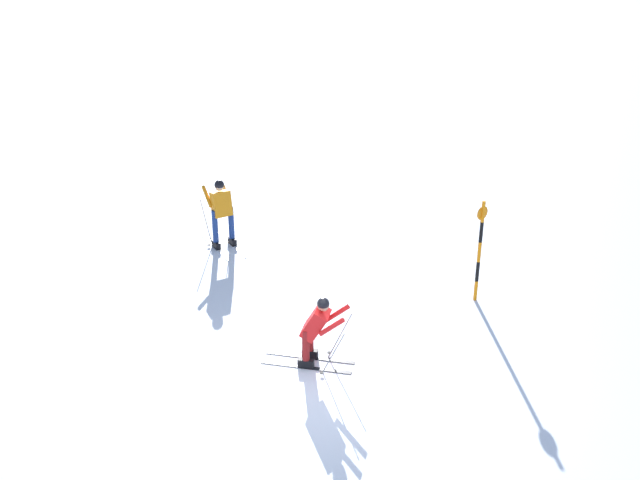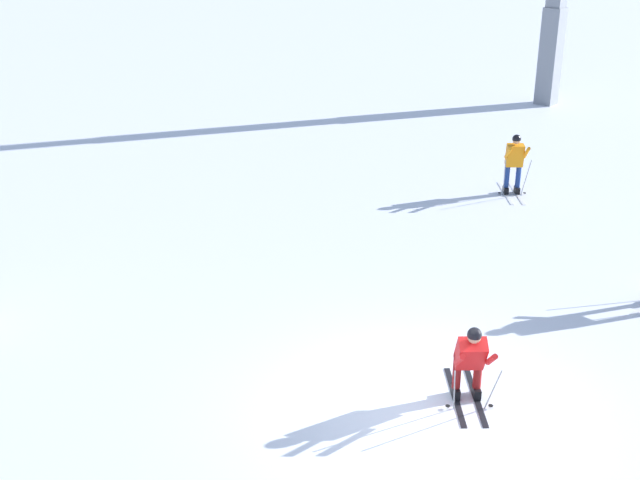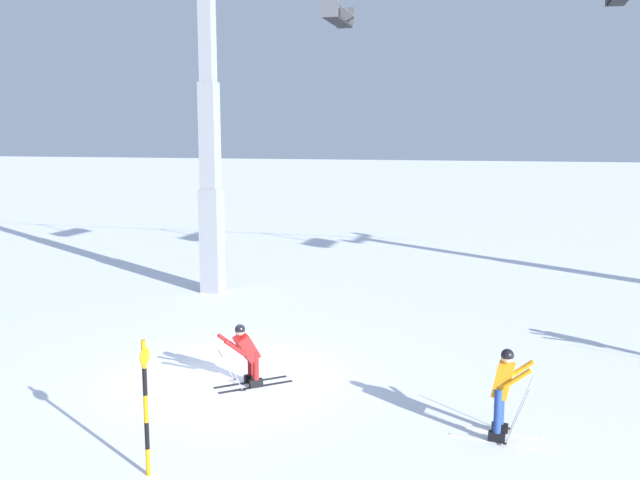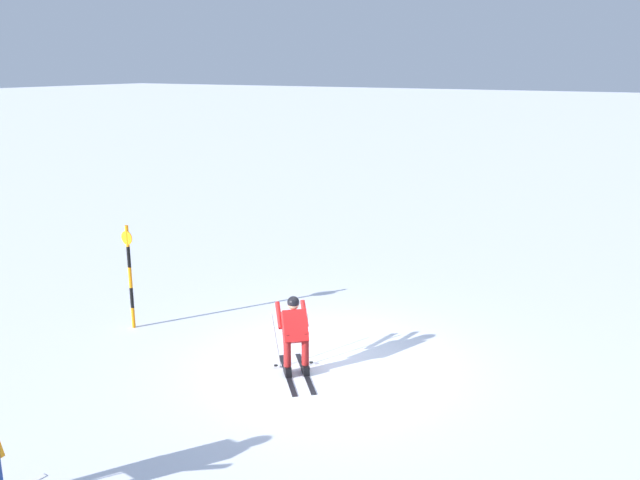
% 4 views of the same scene
% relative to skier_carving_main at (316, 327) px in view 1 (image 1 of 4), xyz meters
% --- Properties ---
extents(ground_plane, '(260.00, 260.00, 0.00)m').
position_rel_skier_carving_main_xyz_m(ground_plane, '(-0.66, 0.41, -0.75)').
color(ground_plane, white).
extents(skier_carving_main, '(1.52, 1.42, 1.46)m').
position_rel_skier_carving_main_xyz_m(skier_carving_main, '(0.00, 0.00, 0.00)').
color(skier_carving_main, black).
rests_on(skier_carving_main, ground_plane).
extents(trail_marker_pole, '(0.07, 0.28, 2.16)m').
position_rel_skier_carving_main_xyz_m(trail_marker_pole, '(-0.08, -3.95, 0.41)').
color(trail_marker_pole, orange).
rests_on(trail_marker_pole, ground_plane).
extents(skier_distant_downhill, '(1.65, 0.74, 1.63)m').
position_rel_skier_carving_main_xyz_m(skier_distant_downhill, '(5.18, -1.16, 0.17)').
color(skier_distant_downhill, white).
rests_on(skier_distant_downhill, ground_plane).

